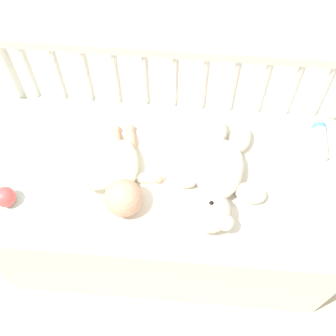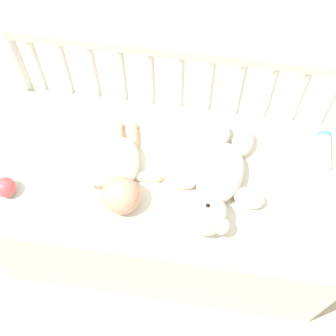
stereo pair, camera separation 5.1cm
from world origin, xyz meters
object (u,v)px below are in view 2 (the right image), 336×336
at_px(baby, 123,175).
at_px(baby_bottle, 324,147).
at_px(toy_ball, 5,187).
at_px(teddy_bear, 217,182).

xyz_separation_m(baby, baby_bottle, (0.68, 0.23, -0.03)).
relative_size(baby_bottle, toy_ball, 2.30).
xyz_separation_m(baby_bottle, toy_ball, (-1.06, -0.33, 0.01)).
xyz_separation_m(teddy_bear, baby_bottle, (0.36, 0.21, -0.03)).
bearing_deg(toy_ball, baby, 14.28).
height_order(teddy_bear, toy_ball, teddy_bear).
distance_m(baby, baby_bottle, 0.71).
distance_m(baby, toy_ball, 0.39).
height_order(baby_bottle, toy_ball, toy_ball).
distance_m(teddy_bear, baby, 0.31).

